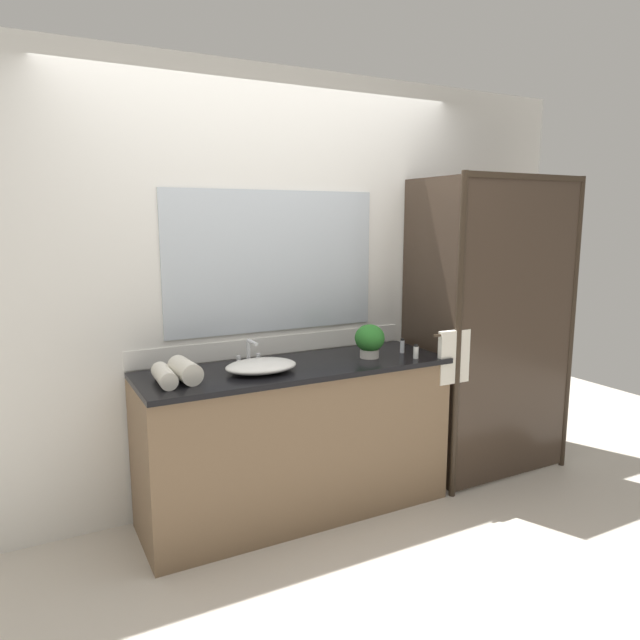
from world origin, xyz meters
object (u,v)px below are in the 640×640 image
at_px(potted_plant, 370,340).
at_px(rolled_towel_near_edge, 164,376).
at_px(faucet, 249,356).
at_px(sink_basin, 261,366).
at_px(rolled_towel_middle, 185,370).
at_px(amenity_bottle_body_wash, 402,346).
at_px(amenity_bottle_shampoo, 416,352).

relative_size(potted_plant, rolled_towel_near_edge, 0.79).
distance_m(faucet, rolled_towel_near_edge, 0.55).
bearing_deg(potted_plant, rolled_towel_near_edge, -179.70).
distance_m(sink_basin, rolled_towel_middle, 0.41).
xyz_separation_m(sink_basin, rolled_towel_middle, (-0.41, 0.02, 0.02)).
xyz_separation_m(sink_basin, amenity_bottle_body_wash, (0.95, 0.02, 0.01)).
distance_m(amenity_bottle_body_wash, rolled_towel_middle, 1.37).
xyz_separation_m(faucet, rolled_towel_middle, (-0.41, -0.16, 0.01)).
relative_size(faucet, rolled_towel_middle, 0.70).
bearing_deg(rolled_towel_near_edge, rolled_towel_middle, 8.09).
bearing_deg(rolled_towel_near_edge, faucet, 18.79).
bearing_deg(potted_plant, faucet, 166.30).
bearing_deg(amenity_bottle_body_wash, potted_plant, -176.87).
height_order(sink_basin, amenity_bottle_shampoo, amenity_bottle_shampoo).
relative_size(amenity_bottle_shampoo, rolled_towel_near_edge, 0.33).
bearing_deg(potted_plant, sink_basin, -179.42).
bearing_deg(rolled_towel_middle, rolled_towel_near_edge, -171.91).
xyz_separation_m(sink_basin, amenity_bottle_shampoo, (0.94, -0.14, 0.01)).
bearing_deg(amenity_bottle_shampoo, potted_plant, 147.62).
distance_m(sink_basin, amenity_bottle_body_wash, 0.95).
bearing_deg(rolled_towel_middle, amenity_bottle_body_wash, 0.19).
bearing_deg(rolled_towel_near_edge, sink_basin, -0.08).
xyz_separation_m(faucet, potted_plant, (0.70, -0.17, 0.06)).
bearing_deg(amenity_bottle_body_wash, rolled_towel_middle, -179.81).
height_order(amenity_bottle_shampoo, rolled_towel_middle, rolled_towel_middle).
bearing_deg(faucet, potted_plant, -13.70).
distance_m(amenity_bottle_body_wash, rolled_towel_near_edge, 1.48).
distance_m(potted_plant, amenity_bottle_shampoo, 0.29).
distance_m(rolled_towel_near_edge, rolled_towel_middle, 0.11).
distance_m(faucet, potted_plant, 0.73).
height_order(amenity_bottle_body_wash, amenity_bottle_shampoo, amenity_bottle_body_wash).
height_order(faucet, amenity_bottle_shampoo, faucet).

